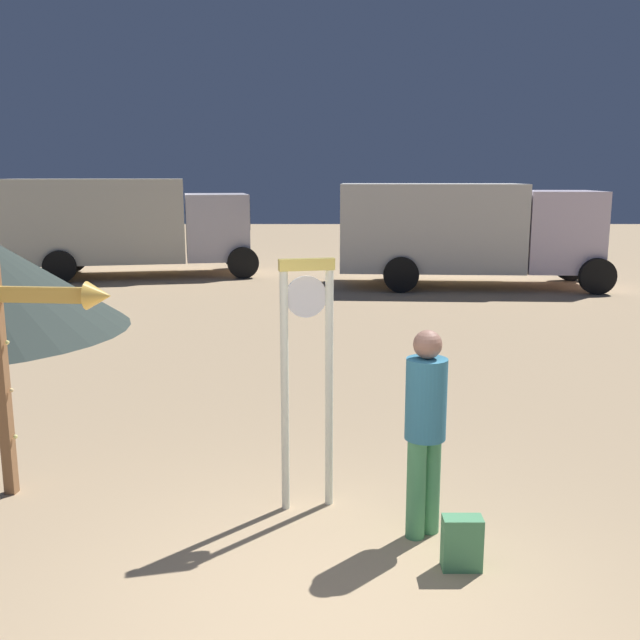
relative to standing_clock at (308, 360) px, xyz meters
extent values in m
plane|color=tan|center=(0.17, -1.68, -1.35)|extent=(80.00, 80.00, 0.00)
cylinder|color=white|center=(-0.19, -0.05, -0.29)|extent=(0.07, 0.07, 2.13)
cylinder|color=white|center=(0.19, 0.04, -0.29)|extent=(0.07, 0.07, 2.13)
cube|color=#FFDF65|center=(0.00, -0.01, 0.83)|extent=(0.48, 0.19, 0.10)
cylinder|color=silver|center=(-0.01, 0.02, 0.55)|extent=(0.36, 0.12, 0.36)
cube|color=black|center=(-0.01, 0.05, 0.55)|extent=(0.04, 0.02, 0.08)
cube|color=black|center=(-0.01, 0.05, 0.55)|extent=(0.13, 0.04, 0.07)
cube|color=#946641|center=(-2.77, 0.26, -0.24)|extent=(0.11, 0.11, 2.22)
cube|color=#FEC350|center=(-2.31, 0.22, 0.53)|extent=(0.81, 0.14, 0.14)
cone|color=#FEC350|center=(-1.81, 0.17, 0.53)|extent=(0.24, 0.27, 0.25)
sphere|color=#F1EE86|center=(-2.69, 0.26, -0.79)|extent=(0.04, 0.04, 0.04)
sphere|color=#FEDA92|center=(-2.69, 0.26, -0.35)|extent=(0.04, 0.04, 0.04)
sphere|color=#F6F189|center=(-2.69, 0.26, 0.09)|extent=(0.04, 0.04, 0.04)
sphere|color=#F9D98D|center=(-2.69, 0.26, 0.54)|extent=(0.04, 0.04, 0.04)
cylinder|color=#4B9662|center=(1.02, -0.48, -0.93)|extent=(0.16, 0.16, 0.83)
cylinder|color=#4B9662|center=(0.89, -0.57, -0.93)|extent=(0.16, 0.16, 0.83)
cylinder|color=teal|center=(0.96, -0.53, -0.19)|extent=(0.33, 0.33, 0.66)
sphere|color=#976957|center=(0.96, -0.53, 0.26)|extent=(0.23, 0.23, 0.23)
cube|color=#4D9360|center=(1.18, -1.06, -1.14)|extent=(0.30, 0.16, 0.41)
cube|color=#398A61|center=(1.18, -0.96, -1.20)|extent=(0.21, 0.04, 0.18)
cube|color=silver|center=(3.04, 13.23, 0.22)|extent=(4.84, 2.65, 2.25)
cube|color=silver|center=(6.38, 13.02, 0.13)|extent=(2.04, 2.36, 2.07)
cube|color=black|center=(7.34, 12.96, 0.55)|extent=(0.15, 1.89, 0.91)
cylinder|color=black|center=(7.01, 11.78, -0.90)|extent=(0.91, 0.31, 0.90)
cylinder|color=black|center=(7.16, 14.18, -0.90)|extent=(0.91, 0.31, 0.90)
cylinder|color=black|center=(2.16, 12.08, -0.90)|extent=(0.91, 0.31, 0.90)
cylinder|color=black|center=(2.31, 14.48, -0.90)|extent=(0.91, 0.31, 0.90)
cube|color=beige|center=(-6.32, 15.02, 0.28)|extent=(5.25, 3.17, 2.37)
cube|color=silver|center=(-2.98, 15.66, 0.06)|extent=(2.17, 2.48, 1.92)
cube|color=black|center=(-2.08, 15.83, 0.45)|extent=(0.37, 1.81, 0.85)
cylinder|color=black|center=(-2.10, 14.63, -0.90)|extent=(0.93, 0.41, 0.90)
cylinder|color=black|center=(-2.54, 16.93, -0.90)|extent=(0.93, 0.41, 0.90)
cylinder|color=black|center=(-7.04, 13.70, -0.90)|extent=(0.93, 0.41, 0.90)
cylinder|color=black|center=(-7.48, 15.99, -0.90)|extent=(0.93, 0.41, 0.90)
camera|label=1|loc=(0.11, -6.03, 1.56)|focal=40.57mm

